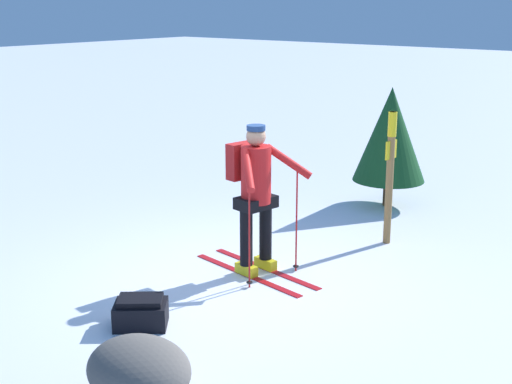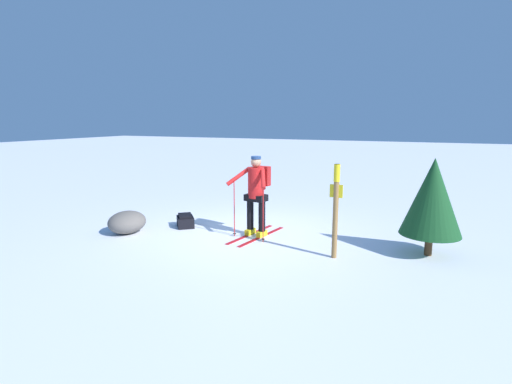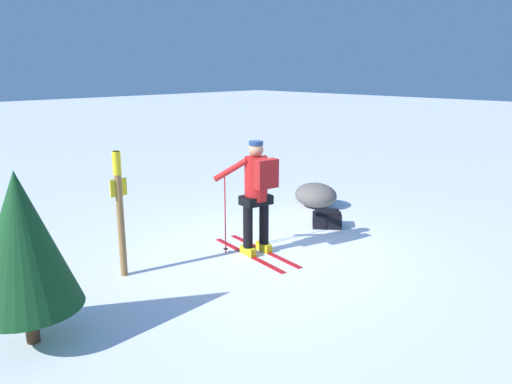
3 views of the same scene
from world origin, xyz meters
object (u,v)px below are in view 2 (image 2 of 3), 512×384
Objects in this scene: dropped_backpack at (185,221)px; trail_marker at (336,204)px; rock_boulder at (127,222)px; skier at (256,190)px; pine_tree at (432,197)px.

trail_marker reaches higher than dropped_backpack.
rock_boulder is at bearing -42.77° from dropped_backpack.
skier is at bearing 91.31° from dropped_backpack.
dropped_backpack is 0.36× the size of trail_marker.
skier is 3.06m from rock_boulder.
skier is at bearing 110.31° from rock_boulder.
pine_tree reaches higher than rock_boulder.
skier is at bearing -110.52° from trail_marker.
trail_marker is 1.83m from pine_tree.
trail_marker is 0.94× the size of pine_tree.
dropped_backpack is at bearing -87.89° from pine_tree.
pine_tree is (-0.88, 1.61, 0.10)m from trail_marker.
pine_tree reaches higher than dropped_backpack.
rock_boulder is (0.98, -0.91, 0.11)m from dropped_backpack.
dropped_backpack is at bearing -88.69° from skier.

